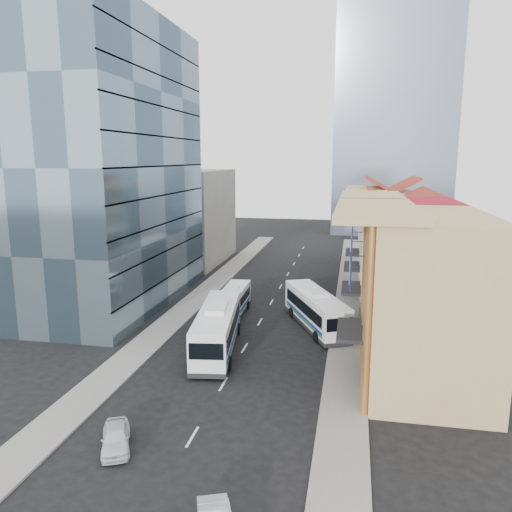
% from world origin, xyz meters
% --- Properties ---
extents(ground, '(200.00, 200.00, 0.00)m').
position_xyz_m(ground, '(0.00, 0.00, 0.00)').
color(ground, black).
rests_on(ground, ground).
extents(sidewalk_right, '(3.00, 90.00, 0.15)m').
position_xyz_m(sidewalk_right, '(8.50, 22.00, 0.07)').
color(sidewalk_right, slate).
rests_on(sidewalk_right, ground).
extents(sidewalk_left, '(3.00, 90.00, 0.15)m').
position_xyz_m(sidewalk_left, '(-8.50, 22.00, 0.07)').
color(sidewalk_left, slate).
rests_on(sidewalk_left, ground).
extents(shophouse_tan, '(8.00, 14.00, 12.00)m').
position_xyz_m(shophouse_tan, '(14.00, 5.00, 6.00)').
color(shophouse_tan, tan).
rests_on(shophouse_tan, ground).
extents(shophouse_red, '(8.00, 10.00, 12.00)m').
position_xyz_m(shophouse_red, '(14.00, 17.00, 6.00)').
color(shophouse_red, maroon).
rests_on(shophouse_red, ground).
extents(shophouse_cream_near, '(8.00, 9.00, 10.00)m').
position_xyz_m(shophouse_cream_near, '(14.00, 26.50, 5.00)').
color(shophouse_cream_near, silver).
rests_on(shophouse_cream_near, ground).
extents(shophouse_cream_mid, '(8.00, 9.00, 10.00)m').
position_xyz_m(shophouse_cream_mid, '(14.00, 35.50, 5.00)').
color(shophouse_cream_mid, silver).
rests_on(shophouse_cream_mid, ground).
extents(shophouse_cream_far, '(8.00, 12.00, 11.00)m').
position_xyz_m(shophouse_cream_far, '(14.00, 46.00, 5.50)').
color(shophouse_cream_far, silver).
rests_on(shophouse_cream_far, ground).
extents(office_tower, '(12.00, 26.00, 30.00)m').
position_xyz_m(office_tower, '(-17.00, 19.00, 15.00)').
color(office_tower, '#405665').
rests_on(office_tower, ground).
extents(office_block_far, '(10.00, 18.00, 14.00)m').
position_xyz_m(office_block_far, '(-16.00, 42.00, 7.00)').
color(office_block_far, gray).
rests_on(office_block_far, ground).
extents(bus_left_near, '(4.59, 12.60, 3.95)m').
position_xyz_m(bus_left_near, '(-2.12, 7.11, 1.97)').
color(bus_left_near, white).
rests_on(bus_left_near, ground).
extents(bus_left_far, '(2.46, 9.54, 3.04)m').
position_xyz_m(bus_left_far, '(-3.08, 16.07, 1.52)').
color(bus_left_far, white).
rests_on(bus_left_far, ground).
extents(bus_right, '(7.21, 11.58, 3.69)m').
position_xyz_m(bus_right, '(5.50, 14.42, 1.84)').
color(bus_right, white).
rests_on(bus_right, ground).
extents(sedan_left, '(2.95, 4.04, 1.27)m').
position_xyz_m(sedan_left, '(-3.78, -7.90, 0.64)').
color(sedan_left, silver).
rests_on(sedan_left, ground).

